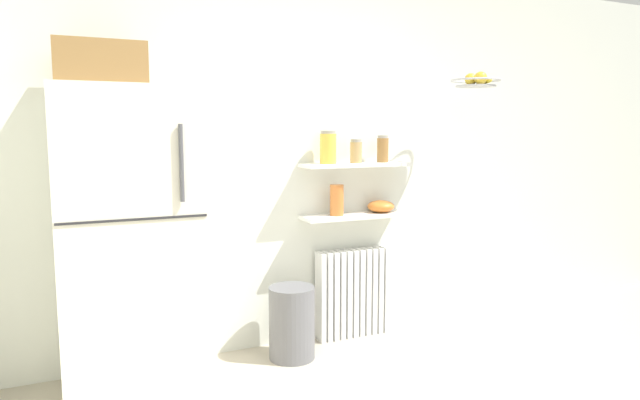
# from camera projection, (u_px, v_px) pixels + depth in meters

# --- Properties ---
(back_wall) EXTENTS (7.04, 0.10, 2.60)m
(back_wall) POSITION_uv_depth(u_px,v_px,m) (314.00, 156.00, 3.97)
(back_wall) COLOR silver
(back_wall) RESTS_ON ground_plane
(refrigerator) EXTENTS (0.75, 0.66, 1.94)m
(refrigerator) POSITION_uv_depth(u_px,v_px,m) (127.00, 234.00, 3.15)
(refrigerator) COLOR silver
(refrigerator) RESTS_ON ground_plane
(radiator) EXTENTS (0.55, 0.12, 0.63)m
(radiator) POSITION_uv_depth(u_px,v_px,m) (353.00, 293.00, 4.08)
(radiator) COLOR white
(radiator) RESTS_ON ground_plane
(wall_shelf_lower) EXTENTS (0.79, 0.22, 0.02)m
(wall_shelf_lower) POSITION_uv_depth(u_px,v_px,m) (355.00, 216.00, 3.98)
(wall_shelf_lower) COLOR white
(wall_shelf_upper) EXTENTS (0.79, 0.22, 0.02)m
(wall_shelf_upper) POSITION_uv_depth(u_px,v_px,m) (356.00, 165.00, 3.94)
(wall_shelf_upper) COLOR white
(storage_jar_0) EXTENTS (0.11, 0.11, 0.22)m
(storage_jar_0) POSITION_uv_depth(u_px,v_px,m) (328.00, 148.00, 3.83)
(storage_jar_0) COLOR yellow
(storage_jar_0) RESTS_ON wall_shelf_upper
(storage_jar_1) EXTENTS (0.08, 0.08, 0.17)m
(storage_jar_1) POSITION_uv_depth(u_px,v_px,m) (356.00, 151.00, 3.92)
(storage_jar_1) COLOR tan
(storage_jar_1) RESTS_ON wall_shelf_upper
(storage_jar_2) EXTENTS (0.08, 0.08, 0.19)m
(storage_jar_2) POSITION_uv_depth(u_px,v_px,m) (383.00, 149.00, 4.01)
(storage_jar_2) COLOR olive
(storage_jar_2) RESTS_ON wall_shelf_upper
(vase) EXTENTS (0.10, 0.10, 0.21)m
(vase) POSITION_uv_depth(u_px,v_px,m) (337.00, 200.00, 3.90)
(vase) COLOR #CC7033
(vase) RESTS_ON wall_shelf_lower
(shelf_bowl) EXTENTS (0.19, 0.19, 0.09)m
(shelf_bowl) POSITION_uv_depth(u_px,v_px,m) (381.00, 206.00, 4.06)
(shelf_bowl) COLOR orange
(shelf_bowl) RESTS_ON wall_shelf_lower
(trash_bin) EXTENTS (0.30, 0.30, 0.48)m
(trash_bin) POSITION_uv_depth(u_px,v_px,m) (292.00, 323.00, 3.68)
(trash_bin) COLOR slate
(trash_bin) RESTS_ON ground_plane
(hanging_fruit_basket) EXTENTS (0.34, 0.34, 0.10)m
(hanging_fruit_basket) POSITION_uv_depth(u_px,v_px,m) (476.00, 81.00, 3.94)
(hanging_fruit_basket) COLOR #B2B2B7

